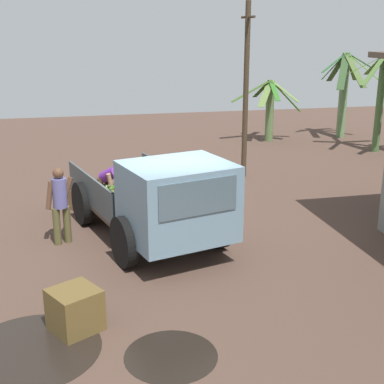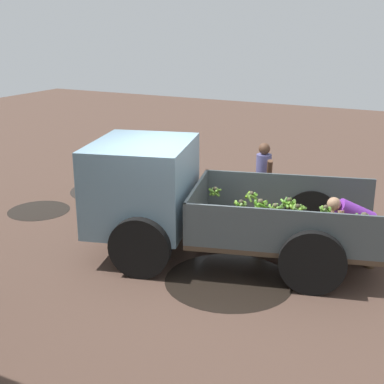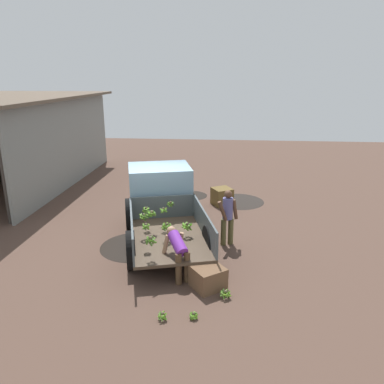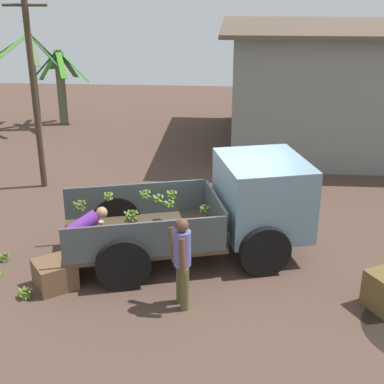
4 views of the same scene
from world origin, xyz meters
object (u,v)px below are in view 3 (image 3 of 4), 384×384
person_worker_loading (178,250)px  banana_bunch_on_ground_2 (225,294)px  cargo_truck (161,198)px  banana_bunch_on_ground_1 (163,316)px  wooden_crate_1 (222,196)px  banana_bunch_on_ground_0 (194,315)px  wooden_crate_0 (208,277)px  person_foreground_visitor (228,215)px

person_worker_loading → banana_bunch_on_ground_2: size_ratio=4.60×
cargo_truck → person_worker_loading: bearing=-178.2°
cargo_truck → banana_bunch_on_ground_1: size_ratio=23.16×
cargo_truck → wooden_crate_1: bearing=-51.1°
banana_bunch_on_ground_0 → wooden_crate_0: bearing=-10.5°
person_worker_loading → banana_bunch_on_ground_1: person_worker_loading is taller
banana_bunch_on_ground_1 → wooden_crate_0: wooden_crate_0 is taller
banana_bunch_on_ground_2 → wooden_crate_1: 6.31m
banana_bunch_on_ground_2 → wooden_crate_1: size_ratio=0.39×
banana_bunch_on_ground_2 → wooden_crate_0: (0.42, 0.41, 0.14)m
banana_bunch_on_ground_0 → banana_bunch_on_ground_1: (-0.10, 0.62, 0.02)m
person_worker_loading → banana_bunch_on_ground_0: 1.78m
person_worker_loading → banana_bunch_on_ground_1: size_ratio=5.44×
wooden_crate_1 → person_worker_loading: bearing=170.1°
banana_bunch_on_ground_0 → banana_bunch_on_ground_1: banana_bunch_on_ground_1 is taller
cargo_truck → banana_bunch_on_ground_2: bearing=-166.4°
person_foreground_visitor → banana_bunch_on_ground_1: bearing=-41.0°
person_foreground_visitor → wooden_crate_0: 2.50m
banana_bunch_on_ground_0 → banana_bunch_on_ground_2: size_ratio=0.74×
banana_bunch_on_ground_0 → banana_bunch_on_ground_2: 1.02m
person_worker_loading → wooden_crate_0: 0.95m
banana_bunch_on_ground_2 → wooden_crate_1: wooden_crate_1 is taller
person_worker_loading → wooden_crate_1: size_ratio=1.80×
banana_bunch_on_ground_0 → banana_bunch_on_ground_1: 0.63m
banana_bunch_on_ground_0 → wooden_crate_0: size_ratio=0.29×
cargo_truck → banana_bunch_on_ground_2: size_ratio=19.56×
banana_bunch_on_ground_0 → wooden_crate_0: wooden_crate_0 is taller
person_foreground_visitor → banana_bunch_on_ground_1: person_foreground_visitor is taller
person_worker_loading → banana_bunch_on_ground_2: person_worker_loading is taller
cargo_truck → wooden_crate_0: (-3.30, -1.64, -0.80)m
person_worker_loading → person_foreground_visitor: bearing=-61.8°
cargo_truck → wooden_crate_1: (2.59, -1.87, -0.74)m
cargo_truck → person_worker_loading: size_ratio=4.25×
person_worker_loading → wooden_crate_0: size_ratio=1.77×
person_foreground_visitor → banana_bunch_on_ground_2: bearing=-22.4°
cargo_truck → banana_bunch_on_ground_2: cargo_truck is taller
wooden_crate_0 → wooden_crate_1: bearing=-2.2°
cargo_truck → person_foreground_visitor: cargo_truck is taller
cargo_truck → wooden_crate_0: 3.77m
banana_bunch_on_ground_1 → cargo_truck: bearing=9.8°
banana_bunch_on_ground_2 → person_foreground_visitor: bearing=-0.4°
wooden_crate_0 → banana_bunch_on_ground_2: bearing=-135.5°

